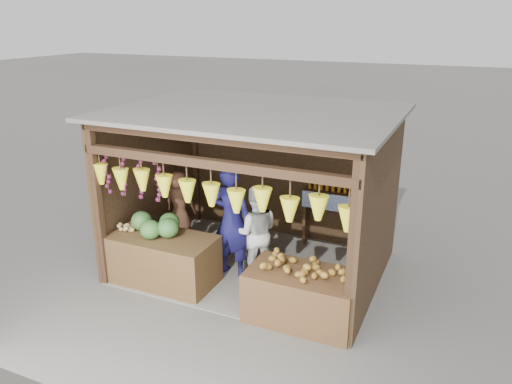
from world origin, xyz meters
TOP-DOWN VIEW (x-y plane):
  - ground at (0.00, 0.00)m, footprint 80.00×80.00m
  - stall_structure at (-0.03, -0.04)m, footprint 4.30×3.30m
  - back_shelf at (1.05, 1.28)m, footprint 1.25×0.32m
  - counter_left at (-1.11, -1.03)m, footprint 1.66×0.85m
  - counter_right at (1.22, -1.13)m, footprint 1.50×0.85m
  - stool at (-1.56, 0.20)m, footprint 0.29×0.29m
  - man_standing at (-0.23, -0.36)m, footprint 0.73×0.52m
  - woman_standing at (0.13, -0.25)m, footprint 0.92×0.84m
  - vendor_seated at (-1.56, 0.20)m, footprint 0.58×0.39m
  - melon_pile at (-1.22, -0.96)m, footprint 1.00×0.50m
  - tanfruit_pile at (-1.75, -1.03)m, footprint 0.34×0.40m
  - mango_pile at (1.31, -1.11)m, footprint 1.40×0.64m

SIDE VIEW (x-z plane):
  - ground at x=0.00m, z-range 0.00..0.00m
  - stool at x=-1.56m, z-range 0.00..0.27m
  - counter_right at x=1.22m, z-range 0.00..0.73m
  - counter_left at x=-1.11m, z-range 0.00..0.78m
  - woman_standing at x=0.13m, z-range 0.00..1.54m
  - mango_pile at x=1.31m, z-range 0.73..0.95m
  - tanfruit_pile at x=-1.75m, z-range 0.78..0.91m
  - vendor_seated at x=-1.56m, z-range 0.27..1.45m
  - back_shelf at x=1.05m, z-range 0.21..1.54m
  - melon_pile at x=-1.22m, z-range 0.78..1.10m
  - man_standing at x=-0.23m, z-range 0.00..1.90m
  - stall_structure at x=-0.03m, z-range 0.34..3.00m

